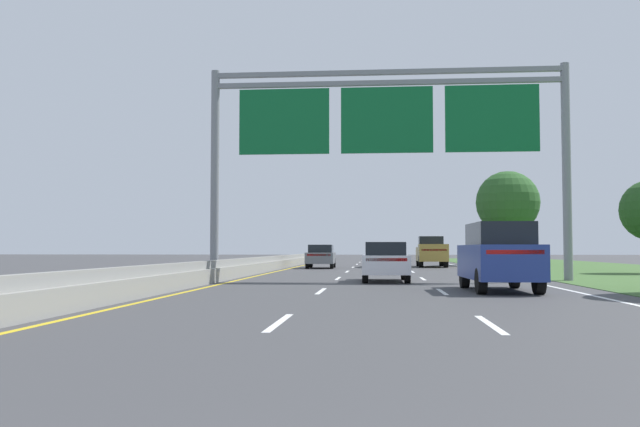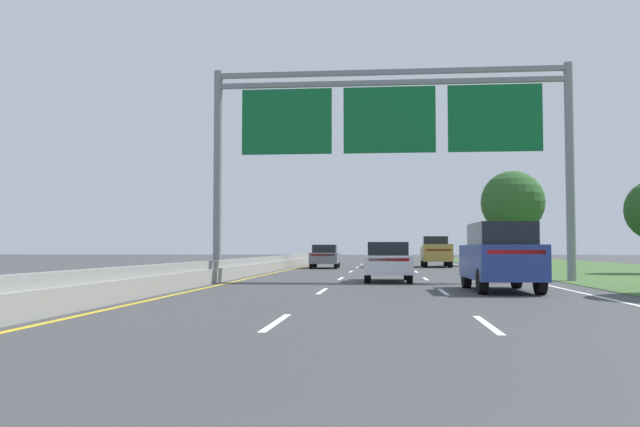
# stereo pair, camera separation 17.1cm
# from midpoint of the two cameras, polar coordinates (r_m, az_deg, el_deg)

# --- Properties ---
(ground_plane) EXTENTS (220.00, 220.00, 0.00)m
(ground_plane) POSITION_cam_midpoint_polar(r_m,az_deg,el_deg) (36.69, 4.86, -4.98)
(ground_plane) COLOR #3D3D3F
(lane_striping) EXTENTS (11.96, 106.00, 0.01)m
(lane_striping) POSITION_cam_midpoint_polar(r_m,az_deg,el_deg) (36.23, 4.86, -5.00)
(lane_striping) COLOR white
(lane_striping) RESTS_ON ground
(median_barrier_concrete) EXTENTS (0.60, 110.00, 0.85)m
(median_barrier_concrete) POSITION_cam_midpoint_polar(r_m,az_deg,el_deg) (37.26, -5.37, -4.40)
(median_barrier_concrete) COLOR gray
(median_barrier_concrete) RESTS_ON ground
(overhead_sign_gantry) EXTENTS (15.06, 0.42, 8.99)m
(overhead_sign_gantry) POSITION_cam_midpoint_polar(r_m,az_deg,el_deg) (29.07, 5.41, 7.08)
(overhead_sign_gantry) COLOR gray
(overhead_sign_gantry) RESTS_ON ground
(pickup_truck_gold) EXTENTS (2.06, 5.42, 2.20)m
(pickup_truck_gold) POSITION_cam_midpoint_polar(r_m,az_deg,el_deg) (49.90, 9.16, -3.17)
(pickup_truck_gold) COLOR #A38438
(pickup_truck_gold) RESTS_ON ground
(car_white_centre_lane_sedan) EXTENTS (1.86, 4.42, 1.57)m
(car_white_centre_lane_sedan) POSITION_cam_midpoint_polar(r_m,az_deg,el_deg) (27.64, 5.28, -3.96)
(car_white_centre_lane_sedan) COLOR silver
(car_white_centre_lane_sedan) RESTS_ON ground
(car_blue_right_lane_suv) EXTENTS (2.01, 4.74, 2.11)m
(car_blue_right_lane_suv) POSITION_cam_midpoint_polar(r_m,az_deg,el_deg) (21.99, 14.44, -3.41)
(car_blue_right_lane_suv) COLOR navy
(car_blue_right_lane_suv) RESTS_ON ground
(car_grey_left_lane_sedan) EXTENTS (1.89, 4.43, 1.57)m
(car_grey_left_lane_sedan) POSITION_cam_midpoint_polar(r_m,az_deg,el_deg) (46.06, -0.02, -3.55)
(car_grey_left_lane_sedan) COLOR slate
(car_grey_left_lane_sedan) RESTS_ON ground
(car_darkgreen_centre_lane_sedan) EXTENTS (1.84, 4.41, 1.57)m
(car_darkgreen_centre_lane_sedan) POSITION_cam_midpoint_polar(r_m,az_deg,el_deg) (48.71, 5.05, -3.51)
(car_darkgreen_centre_lane_sedan) COLOR #193D23
(car_darkgreen_centre_lane_sedan) RESTS_ON ground
(roadside_tree_far) EXTENTS (5.00, 5.00, 7.47)m
(roadside_tree_far) POSITION_cam_midpoint_polar(r_m,az_deg,el_deg) (56.27, 15.27, 0.88)
(roadside_tree_far) COLOR #4C3823
(roadside_tree_far) RESTS_ON ground
(roadside_tree_distant) EXTENTS (4.45, 4.45, 6.48)m
(roadside_tree_distant) POSITION_cam_midpoint_polar(r_m,az_deg,el_deg) (70.79, 15.44, -0.46)
(roadside_tree_distant) COLOR #4C3823
(roadside_tree_distant) RESTS_ON ground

